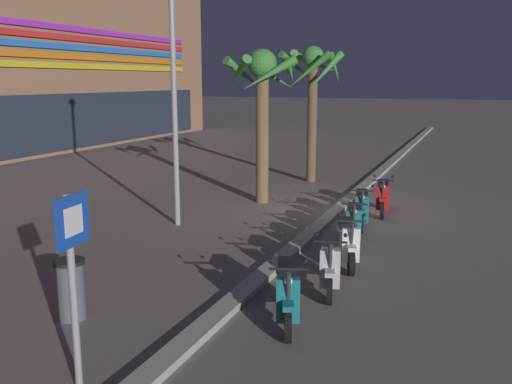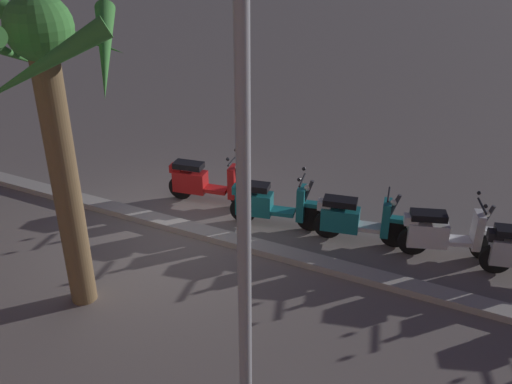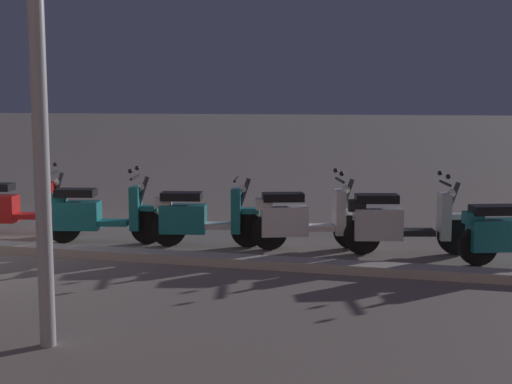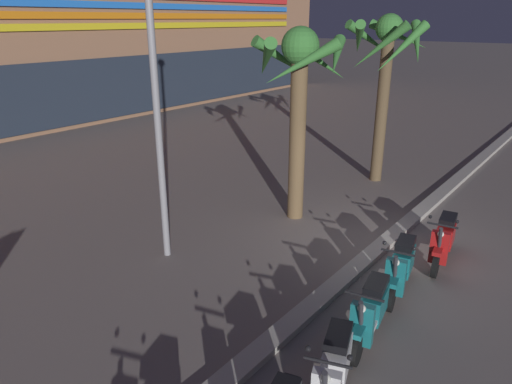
# 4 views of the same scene
# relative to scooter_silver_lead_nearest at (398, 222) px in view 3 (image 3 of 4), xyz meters

# --- Properties ---
(scooter_silver_lead_nearest) EXTENTS (1.83, 0.74, 1.17)m
(scooter_silver_lead_nearest) POSITION_rel_scooter_silver_lead_nearest_xyz_m (0.00, 0.00, 0.00)
(scooter_silver_lead_nearest) COLOR black
(scooter_silver_lead_nearest) RESTS_ON ground
(scooter_white_tail_end) EXTENTS (1.67, 0.80, 1.17)m
(scooter_white_tail_end) POSITION_rel_scooter_silver_lead_nearest_xyz_m (1.40, 0.01, -0.01)
(scooter_white_tail_end) COLOR black
(scooter_white_tail_end) RESTS_ON ground
(scooter_teal_mid_centre) EXTENTS (1.71, 0.65, 1.04)m
(scooter_teal_mid_centre) POSITION_rel_scooter_silver_lead_nearest_xyz_m (2.91, 0.20, -0.02)
(scooter_teal_mid_centre) COLOR black
(scooter_teal_mid_centre) RESTS_ON ground
(scooter_teal_last_in_row) EXTENTS (1.81, 0.69, 1.17)m
(scooter_teal_last_in_row) POSITION_rel_scooter_silver_lead_nearest_xyz_m (4.54, 0.35, -0.01)
(scooter_teal_last_in_row) COLOR black
(scooter_teal_last_in_row) RESTS_ON ground
(scooter_red_mid_front) EXTENTS (1.86, 0.64, 1.17)m
(scooter_red_mid_front) POSITION_rel_scooter_silver_lead_nearest_xyz_m (6.14, 0.08, -0.01)
(scooter_red_mid_front) COLOR black
(scooter_red_mid_front) RESTS_ON ground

